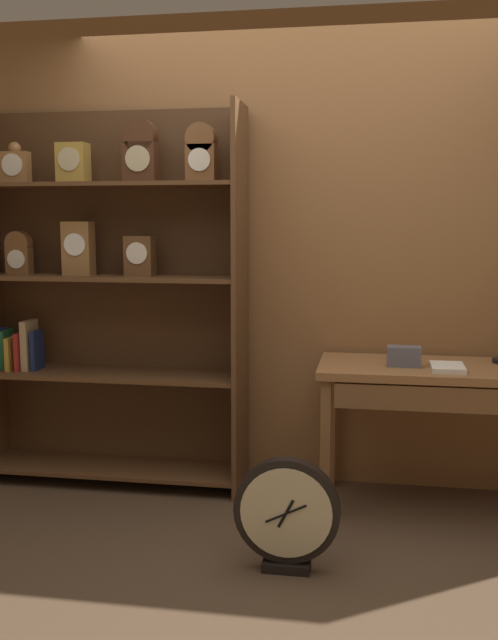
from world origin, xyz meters
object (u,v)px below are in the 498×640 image
Objects in this scene: open_repair_manual at (447,367)px; round_clock_large at (287,514)px; workbench at (441,386)px; bookshelf at (109,289)px; toolbox_small at (404,356)px.

open_repair_manual is 0.45× the size of round_clock_large.
bookshelf is at bearing 174.99° from workbench.
bookshelf is 1.86m from workbench.
toolbox_small is (-0.19, -0.02, 0.15)m from workbench.
round_clock_large is (1.12, -0.93, -0.85)m from bookshelf.
open_repair_manual is 1.12m from round_clock_large.
round_clock_large is (-0.69, -0.77, -0.40)m from workbench.
workbench is 7.35× the size of toolbox_small.
workbench is 5.58× the size of open_repair_manual.
toolbox_small is 0.76× the size of open_repair_manual.
workbench is (1.80, -0.16, -0.44)m from bookshelf.
bookshelf is 9.48× the size of open_repair_manual.
bookshelf is at bearing 173.71° from toolbox_small.
bookshelf reaches higher than toolbox_small.
bookshelf reaches higher than workbench.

